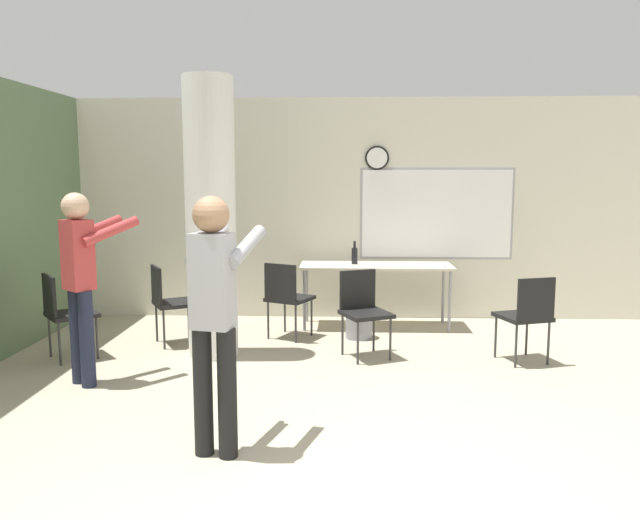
{
  "coord_description": "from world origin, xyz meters",
  "views": [
    {
      "loc": [
        -0.04,
        -2.96,
        1.84
      ],
      "look_at": [
        -0.24,
        2.26,
        1.12
      ],
      "focal_mm": 35.0,
      "sensor_mm": 36.0,
      "label": 1
    }
  ],
  "objects_px": {
    "person_watching_back": "(82,273)",
    "bottle_on_table": "(355,255)",
    "folding_table": "(376,269)",
    "chair_table_front": "(363,307)",
    "person_playing_front": "(215,305)",
    "chair_table_left": "(287,294)",
    "chair_by_left_wall": "(64,310)",
    "chair_near_pillar": "(169,298)",
    "chair_mid_room": "(527,312)"
  },
  "relations": [
    {
      "from": "chair_mid_room",
      "to": "chair_table_front",
      "type": "bearing_deg",
      "value": 173.03
    },
    {
      "from": "bottle_on_table",
      "to": "chair_by_left_wall",
      "type": "xyz_separation_m",
      "value": [
        -2.91,
        -1.54,
        -0.36
      ]
    },
    {
      "from": "chair_table_left",
      "to": "bottle_on_table",
      "type": "bearing_deg",
      "value": 40.38
    },
    {
      "from": "person_watching_back",
      "to": "person_playing_front",
      "type": "relative_size",
      "value": 0.99
    },
    {
      "from": "folding_table",
      "to": "chair_table_front",
      "type": "bearing_deg",
      "value": -98.69
    },
    {
      "from": "chair_near_pillar",
      "to": "person_watching_back",
      "type": "distance_m",
      "value": 1.46
    },
    {
      "from": "folding_table",
      "to": "chair_table_left",
      "type": "relative_size",
      "value": 2.1
    },
    {
      "from": "chair_near_pillar",
      "to": "chair_table_front",
      "type": "relative_size",
      "value": 1.0
    },
    {
      "from": "bottle_on_table",
      "to": "chair_table_left",
      "type": "relative_size",
      "value": 0.32
    },
    {
      "from": "chair_table_front",
      "to": "person_playing_front",
      "type": "relative_size",
      "value": 0.51
    },
    {
      "from": "chair_mid_room",
      "to": "person_playing_front",
      "type": "relative_size",
      "value": 0.51
    },
    {
      "from": "person_watching_back",
      "to": "chair_by_left_wall",
      "type": "bearing_deg",
      "value": 125.15
    },
    {
      "from": "folding_table",
      "to": "bottle_on_table",
      "type": "distance_m",
      "value": 0.31
    },
    {
      "from": "chair_mid_room",
      "to": "bottle_on_table",
      "type": "bearing_deg",
      "value": 138.14
    },
    {
      "from": "folding_table",
      "to": "chair_near_pillar",
      "type": "relative_size",
      "value": 2.1
    },
    {
      "from": "chair_table_left",
      "to": "chair_by_left_wall",
      "type": "distance_m",
      "value": 2.31
    },
    {
      "from": "chair_table_left",
      "to": "chair_near_pillar",
      "type": "relative_size",
      "value": 1.0
    },
    {
      "from": "bottle_on_table",
      "to": "person_watching_back",
      "type": "xyz_separation_m",
      "value": [
        -2.4,
        -2.26,
        0.12
      ]
    },
    {
      "from": "chair_near_pillar",
      "to": "person_watching_back",
      "type": "xyz_separation_m",
      "value": [
        -0.38,
        -1.32,
        0.48
      ]
    },
    {
      "from": "bottle_on_table",
      "to": "chair_table_front",
      "type": "relative_size",
      "value": 0.32
    },
    {
      "from": "chair_near_pillar",
      "to": "person_watching_back",
      "type": "relative_size",
      "value": 0.51
    },
    {
      "from": "chair_table_left",
      "to": "chair_by_left_wall",
      "type": "bearing_deg",
      "value": -157.56
    },
    {
      "from": "chair_table_left",
      "to": "person_watching_back",
      "type": "bearing_deg",
      "value": -135.49
    },
    {
      "from": "chair_table_left",
      "to": "person_watching_back",
      "type": "distance_m",
      "value": 2.34
    },
    {
      "from": "person_watching_back",
      "to": "folding_table",
      "type": "bearing_deg",
      "value": 39.68
    },
    {
      "from": "person_watching_back",
      "to": "person_playing_front",
      "type": "distance_m",
      "value": 1.97
    },
    {
      "from": "chair_table_front",
      "to": "person_watching_back",
      "type": "distance_m",
      "value": 2.7
    },
    {
      "from": "bottle_on_table",
      "to": "chair_near_pillar",
      "type": "height_order",
      "value": "bottle_on_table"
    },
    {
      "from": "chair_table_front",
      "to": "folding_table",
      "type": "bearing_deg",
      "value": 81.31
    },
    {
      "from": "bottle_on_table",
      "to": "chair_mid_room",
      "type": "relative_size",
      "value": 0.32
    },
    {
      "from": "chair_by_left_wall",
      "to": "person_watching_back",
      "type": "xyz_separation_m",
      "value": [
        0.51,
        -0.72,
        0.48
      ]
    },
    {
      "from": "chair_table_left",
      "to": "chair_by_left_wall",
      "type": "xyz_separation_m",
      "value": [
        -2.14,
        -0.88,
        0.0
      ]
    },
    {
      "from": "chair_by_left_wall",
      "to": "chair_table_front",
      "type": "height_order",
      "value": "same"
    },
    {
      "from": "chair_mid_room",
      "to": "person_playing_front",
      "type": "bearing_deg",
      "value": -141.09
    },
    {
      "from": "chair_by_left_wall",
      "to": "chair_near_pillar",
      "type": "distance_m",
      "value": 1.07
    },
    {
      "from": "chair_table_front",
      "to": "chair_table_left",
      "type": "bearing_deg",
      "value": 142.74
    },
    {
      "from": "folding_table",
      "to": "bottle_on_table",
      "type": "height_order",
      "value": "bottle_on_table"
    },
    {
      "from": "folding_table",
      "to": "chair_by_left_wall",
      "type": "relative_size",
      "value": 2.1
    },
    {
      "from": "chair_mid_room",
      "to": "person_playing_front",
      "type": "xyz_separation_m",
      "value": [
        -2.62,
        -2.11,
        0.5
      ]
    },
    {
      "from": "bottle_on_table",
      "to": "chair_table_left",
      "type": "distance_m",
      "value": 1.07
    },
    {
      "from": "chair_table_front",
      "to": "person_playing_front",
      "type": "xyz_separation_m",
      "value": [
        -1.03,
        -2.31,
        0.5
      ]
    },
    {
      "from": "bottle_on_table",
      "to": "chair_table_left",
      "type": "xyz_separation_m",
      "value": [
        -0.77,
        -0.65,
        -0.36
      ]
    },
    {
      "from": "chair_near_pillar",
      "to": "chair_by_left_wall",
      "type": "bearing_deg",
      "value": -145.78
    },
    {
      "from": "person_watching_back",
      "to": "bottle_on_table",
      "type": "bearing_deg",
      "value": 43.24
    },
    {
      "from": "folding_table",
      "to": "person_watching_back",
      "type": "distance_m",
      "value": 3.47
    },
    {
      "from": "chair_table_front",
      "to": "person_watching_back",
      "type": "height_order",
      "value": "person_watching_back"
    },
    {
      "from": "chair_mid_room",
      "to": "person_playing_front",
      "type": "distance_m",
      "value": 3.4
    },
    {
      "from": "chair_by_left_wall",
      "to": "person_playing_front",
      "type": "bearing_deg",
      "value": -46.61
    },
    {
      "from": "bottle_on_table",
      "to": "chair_by_left_wall",
      "type": "height_order",
      "value": "bottle_on_table"
    },
    {
      "from": "chair_near_pillar",
      "to": "person_playing_front",
      "type": "xyz_separation_m",
      "value": [
        1.06,
        -2.67,
        0.5
      ]
    }
  ]
}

